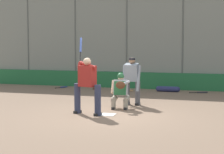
% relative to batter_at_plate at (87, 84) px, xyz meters
% --- Properties ---
extents(ground_plane, '(160.00, 160.00, 0.00)m').
position_rel_batter_at_plate_xyz_m(ground_plane, '(-0.61, -0.11, -0.93)').
color(ground_plane, '#7A604C').
extents(home_plate_marker, '(0.43, 0.43, 0.01)m').
position_rel_batter_at_plate_xyz_m(home_plate_marker, '(-0.61, -0.11, -0.93)').
color(home_plate_marker, white).
rests_on(home_plate_marker, ground_plane).
extents(backstop_fence, '(18.94, 0.08, 4.73)m').
position_rel_batter_at_plate_xyz_m(backstop_fence, '(-0.61, -7.20, 1.52)').
color(backstop_fence, '#515651').
rests_on(backstop_fence, ground_plane).
extents(padding_wall, '(18.48, 0.18, 0.78)m').
position_rel_batter_at_plate_xyz_m(padding_wall, '(-0.61, -7.10, -0.54)').
color(padding_wall, '#236638').
rests_on(padding_wall, ground_plane).
extents(bleachers_beyond, '(13.20, 1.95, 1.16)m').
position_rel_batter_at_plate_xyz_m(bleachers_beyond, '(-0.43, -9.35, -0.55)').
color(bleachers_beyond, slate).
rests_on(bleachers_beyond, ground_plane).
extents(batter_at_plate, '(0.93, 0.88, 2.32)m').
position_rel_batter_at_plate_xyz_m(batter_at_plate, '(0.00, 0.00, 0.00)').
color(batter_at_plate, '#2D334C').
rests_on(batter_at_plate, ground_plane).
extents(catcher_behind_plate, '(0.65, 0.75, 1.18)m').
position_rel_batter_at_plate_xyz_m(catcher_behind_plate, '(-0.67, -1.27, -0.32)').
color(catcher_behind_plate, gray).
rests_on(catcher_behind_plate, ground_plane).
extents(umpire_home, '(0.67, 0.45, 1.65)m').
position_rel_batter_at_plate_xyz_m(umpire_home, '(-0.84, -2.12, -0.05)').
color(umpire_home, '#4C4C51').
rests_on(umpire_home, ground_plane).
extents(spare_bat_by_padding, '(0.77, 0.42, 0.07)m').
position_rel_batter_at_plate_xyz_m(spare_bat_by_padding, '(-2.90, -6.16, -0.90)').
color(spare_bat_by_padding, black).
rests_on(spare_bat_by_padding, ground_plane).
extents(spare_bat_third_base_side, '(0.32, 0.79, 0.07)m').
position_rel_batter_at_plate_xyz_m(spare_bat_third_base_side, '(3.71, -6.25, -0.90)').
color(spare_bat_third_base_side, black).
rests_on(spare_bat_third_base_side, ground_plane).
extents(spare_bat_first_base_side, '(0.66, 0.67, 0.07)m').
position_rel_batter_at_plate_xyz_m(spare_bat_first_base_side, '(0.33, -5.72, -0.90)').
color(spare_bat_first_base_side, black).
rests_on(spare_bat_first_base_side, ground_plane).
extents(fielding_glove_on_dirt, '(0.30, 0.23, 0.11)m').
position_rel_batter_at_plate_xyz_m(fielding_glove_on_dirt, '(1.93, -6.07, -0.88)').
color(fielding_glove_on_dirt, '#56331E').
rests_on(fielding_glove_on_dirt, ground_plane).
extents(equipment_bag_dugout_side, '(1.09, 0.24, 0.24)m').
position_rel_batter_at_plate_xyz_m(equipment_bag_dugout_side, '(-1.45, -6.23, -0.81)').
color(equipment_bag_dugout_side, navy).
rests_on(equipment_bag_dugout_side, ground_plane).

